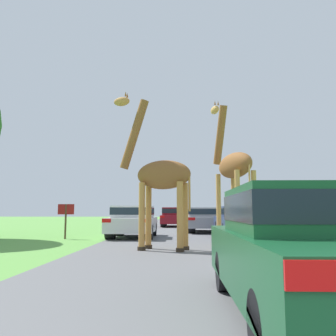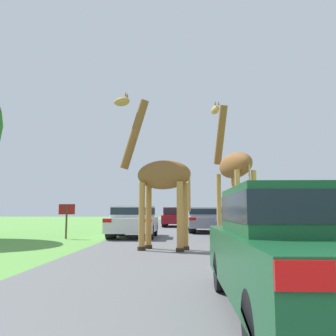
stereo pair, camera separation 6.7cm
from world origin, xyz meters
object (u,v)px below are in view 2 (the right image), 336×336
at_px(car_far_ahead, 205,219).
at_px(sign_post, 67,215).
at_px(car_verge_right, 134,221).
at_px(giraffe_companion, 233,168).
at_px(car_lead_maroon, 305,248).
at_px(car_queue_left, 175,216).
at_px(car_queue_right, 242,221).
at_px(giraffe_near_road, 159,177).

xyz_separation_m(car_far_ahead, sign_post, (-6.31, -5.42, 0.28)).
relative_size(car_far_ahead, sign_post, 3.19).
bearing_deg(car_verge_right, giraffe_companion, -48.00).
bearing_deg(car_lead_maroon, car_queue_left, 94.47).
relative_size(car_queue_right, car_far_ahead, 0.97).
relative_size(car_lead_maroon, car_queue_right, 0.94).
xyz_separation_m(car_verge_right, sign_post, (-2.77, -0.96, 0.28)).
bearing_deg(sign_post, car_far_ahead, 40.63).
bearing_deg(car_queue_left, car_far_ahead, -75.76).
bearing_deg(car_far_ahead, car_lead_maroon, -89.99).
relative_size(car_lead_maroon, sign_post, 2.92).
distance_m(giraffe_near_road, car_queue_right, 5.85).
relative_size(car_far_ahead, car_verge_right, 1.19).
relative_size(giraffe_companion, car_queue_right, 1.16).
height_order(giraffe_near_road, car_queue_right, giraffe_near_road).
bearing_deg(giraffe_companion, car_verge_right, 113.75).
bearing_deg(car_verge_right, car_far_ahead, 51.53).
bearing_deg(car_queue_right, sign_post, -177.50).
distance_m(car_lead_maroon, car_queue_left, 23.95).
bearing_deg(car_queue_left, car_queue_right, -75.91).
bearing_deg(car_lead_maroon, car_queue_right, 83.73).
distance_m(car_queue_right, car_verge_right, 4.84).
bearing_deg(car_far_ahead, car_queue_left, 104.24).
distance_m(giraffe_companion, car_far_ahead, 8.98).
distance_m(giraffe_near_road, giraffe_companion, 2.61).
bearing_deg(car_far_ahead, car_verge_right, -128.47).
height_order(car_far_ahead, sign_post, sign_post).
relative_size(giraffe_near_road, car_verge_right, 1.29).
height_order(giraffe_near_road, giraffe_companion, giraffe_companion).
distance_m(giraffe_near_road, car_verge_right, 5.63).
relative_size(car_lead_maroon, car_far_ahead, 0.91).
bearing_deg(car_far_ahead, car_queue_right, -76.12).
relative_size(giraffe_near_road, car_lead_maroon, 1.18).
height_order(car_lead_maroon, sign_post, sign_post).
xyz_separation_m(car_lead_maroon, car_far_ahead, (-0.00, 16.52, -0.01)).
distance_m(giraffe_near_road, car_far_ahead, 10.01).
bearing_deg(car_lead_maroon, car_verge_right, 106.34).
bearing_deg(giraffe_near_road, car_queue_right, -19.45).
distance_m(giraffe_companion, car_queue_right, 4.23).
relative_size(giraffe_near_road, giraffe_companion, 0.96).
bearing_deg(giraffe_near_road, car_queue_left, 15.77).
distance_m(car_far_ahead, car_verge_right, 5.69).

